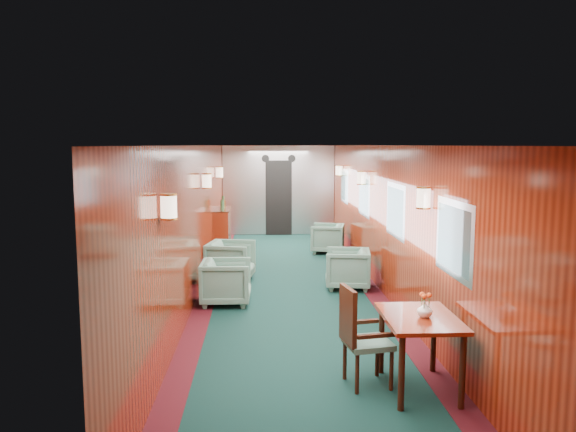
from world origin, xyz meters
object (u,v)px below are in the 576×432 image
object	(u,v)px
dining_table	(420,328)
armchair_right_far	(327,238)
armchair_right_near	(347,269)
armchair_left_far	(231,261)
armchair_left_near	(226,282)
side_chair	(359,332)
credenza	(222,231)

from	to	relation	value
dining_table	armchair_right_far	bearing A→B (deg)	90.59
armchair_right_near	armchair_left_far	bearing A→B (deg)	-98.88
armchair_left_near	side_chair	bearing A→B (deg)	-152.26
armchair_left_near	armchair_right_near	xyz separation A→B (m)	(1.99, 0.85, -0.00)
dining_table	armchair_right_near	world-z (taller)	dining_table
armchair_right_far	dining_table	bearing A→B (deg)	12.38
armchair_left_near	armchair_right_near	distance (m)	2.16
armchair_left_far	armchair_right_near	distance (m)	2.09
armchair_left_far	armchair_right_far	size ratio (longest dim) A/B	1.09
dining_table	armchair_left_near	distance (m)	3.77
side_chair	credenza	distance (m)	7.25
credenza	armchair_right_far	bearing A→B (deg)	-0.47
armchair_left_far	armchair_right_near	world-z (taller)	armchair_left_far
credenza	armchair_right_near	xyz separation A→B (m)	(2.31, -3.16, -0.18)
side_chair	armchair_right_far	xyz separation A→B (m)	(0.52, 6.99, -0.23)
dining_table	credenza	world-z (taller)	credenza
armchair_right_near	armchair_right_far	size ratio (longest dim) A/B	1.03
side_chair	armchair_right_far	size ratio (longest dim) A/B	1.42
armchair_right_near	armchair_right_far	distance (m)	3.14
armchair_left_far	armchair_right_near	xyz separation A→B (m)	(1.99, -0.62, -0.02)
credenza	armchair_right_near	bearing A→B (deg)	-53.81
armchair_right_near	credenza	bearing A→B (deg)	-135.52
side_chair	armchair_right_near	distance (m)	3.89
credenza	armchair_right_far	distance (m)	2.35
dining_table	credenza	size ratio (longest dim) A/B	0.78
credenza	armchair_left_near	distance (m)	4.02
side_chair	credenza	xyz separation A→B (m)	(-1.82, 7.01, -0.04)
side_chair	armchair_left_far	world-z (taller)	side_chair
armchair_right_far	armchair_left_near	bearing A→B (deg)	-14.96
credenza	armchair_right_far	xyz separation A→B (m)	(2.35, -0.02, -0.19)
armchair_left_near	armchair_right_near	size ratio (longest dim) A/B	1.01
credenza	armchair_right_far	size ratio (longest dim) A/B	1.79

